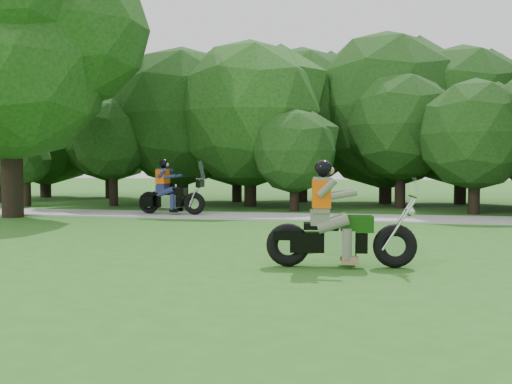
{
  "coord_description": "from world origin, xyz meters",
  "views": [
    {
      "loc": [
        0.73,
        -10.31,
        1.8
      ],
      "look_at": [
        -1.78,
        3.19,
        1.08
      ],
      "focal_mm": 40.0,
      "sensor_mm": 36.0,
      "label": 1
    }
  ],
  "objects": [
    {
      "name": "ground",
      "position": [
        0.0,
        0.0,
        0.0
      ],
      "size": [
        100.0,
        100.0,
        0.0
      ],
      "primitive_type": "plane",
      "color": "#2D621C",
      "rests_on": "ground"
    },
    {
      "name": "big_tree_west",
      "position": [
        -10.54,
        6.85,
        5.76
      ],
      "size": [
        8.64,
        6.56,
        9.96
      ],
      "color": "black",
      "rests_on": "ground"
    },
    {
      "name": "tree_line",
      "position": [
        0.87,
        14.5,
        3.62
      ],
      "size": [
        39.72,
        11.81,
        7.53
      ],
      "color": "black",
      "rests_on": "ground"
    },
    {
      "name": "walkway",
      "position": [
        0.0,
        8.0,
        0.03
      ],
      "size": [
        60.0,
        2.2,
        0.06
      ],
      "primitive_type": "cube",
      "color": "#9F9F9A",
      "rests_on": "ground"
    },
    {
      "name": "touring_motorcycle",
      "position": [
        -5.68,
        7.87,
        0.73
      ],
      "size": [
        2.41,
        0.85,
        1.84
      ],
      "rotation": [
        0.0,
        0.0,
        -0.1
      ],
      "color": "black",
      "rests_on": "walkway"
    },
    {
      "name": "chopper_motorcycle",
      "position": [
        0.27,
        -0.54,
        0.68
      ],
      "size": [
        2.58,
        0.78,
        1.84
      ],
      "rotation": [
        0.0,
        0.0,
        0.11
      ],
      "color": "black",
      "rests_on": "ground"
    }
  ]
}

